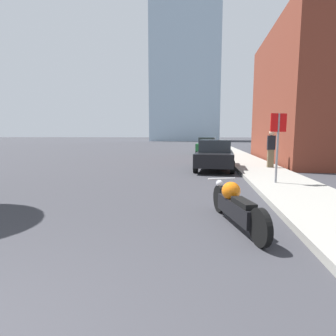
{
  "coord_description": "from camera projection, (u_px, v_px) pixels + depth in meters",
  "views": [
    {
      "loc": [
        2.14,
        -1.14,
        1.75
      ],
      "look_at": [
        1.19,
        5.93,
        0.85
      ],
      "focal_mm": 28.0,
      "sensor_mm": 36.0,
      "label": 1
    }
  ],
  "objects": [
    {
      "name": "parked_car_black",
      "position": [
        215.0,
        155.0,
        13.22
      ],
      "size": [
        2.1,
        4.39,
        1.51
      ],
      "rotation": [
        0.0,
        0.0,
        -0.07
      ],
      "color": "black",
      "rests_on": "ground_plane"
    },
    {
      "name": "brick_storefront",
      "position": [
        335.0,
        96.0,
        16.56
      ],
      "size": [
        8.15,
        10.9,
        8.42
      ],
      "color": "brown",
      "rests_on": "ground_plane"
    },
    {
      "name": "pedestrian",
      "position": [
        271.0,
        148.0,
        12.96
      ],
      "size": [
        0.36,
        0.26,
        1.84
      ],
      "color": "brown",
      "rests_on": "sidewalk"
    },
    {
      "name": "distant_tower",
      "position": [
        187.0,
        51.0,
        78.59
      ],
      "size": [
        19.47,
        19.47,
        53.47
      ],
      "color": "#9EB7CC",
      "rests_on": "ground_plane"
    },
    {
      "name": "stop_sign",
      "position": [
        278.0,
        136.0,
        8.68
      ],
      "size": [
        0.57,
        0.26,
        2.31
      ],
      "color": "slate",
      "rests_on": "sidewalk"
    },
    {
      "name": "sidewalk",
      "position": [
        221.0,
        146.0,
        40.29
      ],
      "size": [
        2.31,
        240.0,
        0.15
      ],
      "color": "gray",
      "rests_on": "ground_plane"
    },
    {
      "name": "parked_car_green",
      "position": [
        207.0,
        145.0,
        25.15
      ],
      "size": [
        2.15,
        4.67,
        1.53
      ],
      "rotation": [
        0.0,
        0.0,
        -0.09
      ],
      "color": "#1E6B33",
      "rests_on": "ground_plane"
    },
    {
      "name": "motorcycle",
      "position": [
        235.0,
        205.0,
        5.08
      ],
      "size": [
        0.93,
        2.43,
        0.82
      ],
      "rotation": [
        0.0,
        0.0,
        0.28
      ],
      "color": "black",
      "rests_on": "ground_plane"
    }
  ]
}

